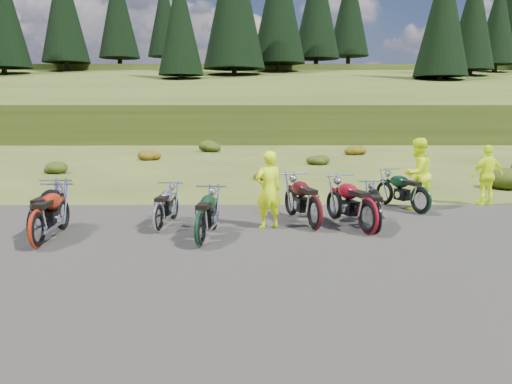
{
  "coord_description": "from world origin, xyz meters",
  "views": [
    {
      "loc": [
        -0.67,
        -9.83,
        2.7
      ],
      "look_at": [
        -0.59,
        1.28,
        0.85
      ],
      "focal_mm": 35.0,
      "sensor_mm": 36.0,
      "label": 1
    }
  ],
  "objects_px": {
    "motorcycle_0": "(37,246)",
    "motorcycle_7": "(420,215)",
    "motorcycle_3": "(159,233)",
    "person_middle": "(268,191)"
  },
  "relations": [
    {
      "from": "motorcycle_0",
      "to": "motorcycle_7",
      "type": "relative_size",
      "value": 1.08
    },
    {
      "from": "motorcycle_3",
      "to": "motorcycle_0",
      "type": "bearing_deg",
      "value": 120.5
    },
    {
      "from": "motorcycle_0",
      "to": "motorcycle_7",
      "type": "xyz_separation_m",
      "value": [
        8.63,
        2.84,
        0.0
      ]
    },
    {
      "from": "person_middle",
      "to": "motorcycle_7",
      "type": "bearing_deg",
      "value": 174.96
    },
    {
      "from": "motorcycle_0",
      "to": "person_middle",
      "type": "xyz_separation_m",
      "value": [
        4.67,
        1.35,
        0.88
      ]
    },
    {
      "from": "motorcycle_3",
      "to": "motorcycle_7",
      "type": "distance_m",
      "value": 6.65
    },
    {
      "from": "motorcycle_0",
      "to": "person_middle",
      "type": "bearing_deg",
      "value": -75.88
    },
    {
      "from": "person_middle",
      "to": "motorcycle_0",
      "type": "bearing_deg",
      "value": -9.67
    },
    {
      "from": "motorcycle_0",
      "to": "person_middle",
      "type": "distance_m",
      "value": 4.94
    },
    {
      "from": "motorcycle_3",
      "to": "motorcycle_7",
      "type": "xyz_separation_m",
      "value": [
        6.39,
        1.86,
        0.0
      ]
    }
  ]
}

